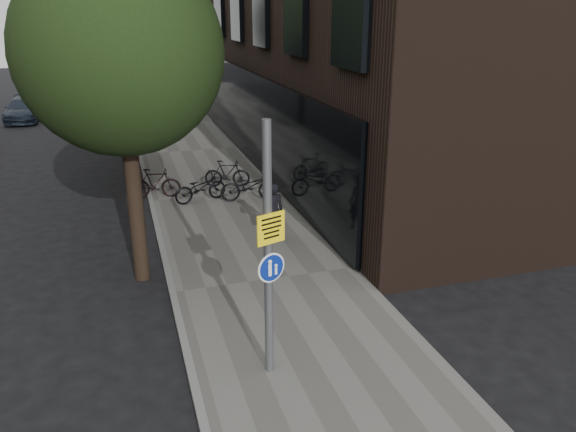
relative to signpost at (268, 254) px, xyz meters
name	(u,v)px	position (x,y,z in m)	size (l,w,h in m)	color
ground	(303,365)	(0.66, 0.11, -2.39)	(120.00, 120.00, 0.00)	black
sidewalk	(218,196)	(0.91, 10.11, -2.33)	(4.50, 60.00, 0.12)	#63615C
curb_edge	(151,202)	(-1.34, 10.11, -2.32)	(0.15, 60.00, 0.13)	slate
street_tree_near	(124,61)	(-1.87, 4.75, 2.72)	(4.40, 4.40, 7.50)	black
street_tree_mid	(117,40)	(-1.87, 13.25, 2.73)	(5.00, 5.00, 7.80)	black
street_tree_far	(113,30)	(-1.87, 22.25, 2.73)	(5.00, 5.00, 7.80)	black
signpost	(268,254)	(0.00, 0.00, 0.00)	(0.50, 0.20, 4.49)	#595B5E
pedestrian	(273,211)	(1.72, 5.88, -1.47)	(0.58, 0.38, 1.58)	black
parked_bike_facade_near	(249,186)	(1.81, 9.22, -1.77)	(0.66, 1.89, 0.99)	black
parked_bike_facade_far	(227,174)	(1.41, 10.92, -1.78)	(0.46, 1.62, 0.97)	black
parked_bike_curb_near	(200,188)	(0.25, 9.59, -1.79)	(0.63, 1.81, 0.95)	black
parked_bike_curb_far	(155,183)	(-1.14, 10.43, -1.76)	(0.48, 1.68, 1.01)	black
parked_car_far	(24,110)	(-7.24, 27.26, -1.75)	(1.79, 4.41, 1.28)	#1D2634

